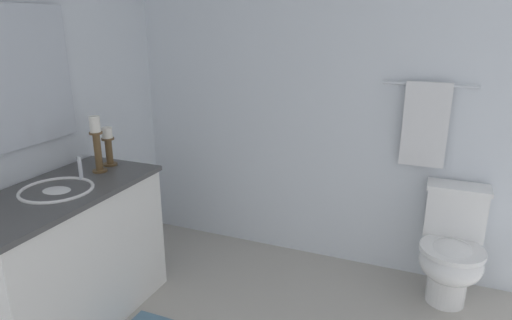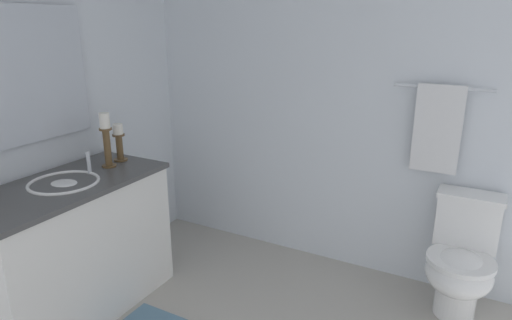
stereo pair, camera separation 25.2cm
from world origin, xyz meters
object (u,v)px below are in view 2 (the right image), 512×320
object	(u,v)px
toilet	(461,261)
mirror	(17,77)
vanity_cabinet	(73,249)
candle_holder_short	(106,138)
sink_basin	(65,189)
candle_holder_tall	(119,142)
towel_bar	(443,88)
towel_near_vanity	(437,129)

from	to	relation	value
toilet	mirror	bearing A→B (deg)	-155.17
vanity_cabinet	toilet	xyz separation A→B (m)	(2.08, 1.09, -0.06)
candle_holder_short	vanity_cabinet	bearing A→B (deg)	-90.05
sink_basin	candle_holder_tall	distance (m)	0.51
towel_bar	towel_near_vanity	size ratio (longest dim) A/B	1.05
candle_holder_tall	towel_near_vanity	xyz separation A→B (m)	(1.87, 0.82, 0.12)
candle_holder_short	towel_near_vanity	size ratio (longest dim) A/B	0.64
candle_holder_short	toilet	xyz separation A→B (m)	(2.08, 0.75, -0.68)
candle_holder_short	toilet	world-z (taller)	candle_holder_short
candle_holder_short	candle_holder_tall	bearing A→B (deg)	102.53
mirror	candle_holder_tall	world-z (taller)	mirror
candle_holder_short	towel_near_vanity	world-z (taller)	towel_near_vanity
mirror	candle_holder_tall	bearing A→B (deg)	62.27
vanity_cabinet	mirror	bearing A→B (deg)	179.99
sink_basin	candle_holder_tall	world-z (taller)	candle_holder_tall
candle_holder_short	towel_bar	bearing A→B (deg)	27.81
vanity_cabinet	sink_basin	xyz separation A→B (m)	(0.00, 0.00, 0.39)
vanity_cabinet	sink_basin	distance (m)	0.39
mirror	candle_holder_short	distance (m)	0.60
candle_holder_tall	towel_bar	distance (m)	2.08
candle_holder_tall	toilet	distance (m)	2.29
candle_holder_tall	towel_bar	bearing A→B (deg)	24.19
vanity_cabinet	candle_holder_short	size ratio (longest dim) A/B	3.40
toilet	towel_near_vanity	world-z (taller)	towel_near_vanity
mirror	candle_holder_short	xyz separation A→B (m)	(0.28, 0.35, -0.41)
toilet	towel_near_vanity	bearing A→B (deg)	140.38
towel_bar	towel_near_vanity	bearing A→B (deg)	-90.00
candle_holder_tall	toilet	xyz separation A→B (m)	(2.11, 0.62, -0.62)
candle_holder_tall	towel_near_vanity	distance (m)	2.04
mirror	towel_bar	bearing A→B (deg)	31.86
candle_holder_tall	toilet	bearing A→B (deg)	16.25
candle_holder_short	towel_bar	xyz separation A→B (m)	(1.84, 0.97, 0.32)
vanity_cabinet	mirror	xyz separation A→B (m)	(-0.28, 0.00, 1.02)
towel_near_vanity	towel_bar	bearing A→B (deg)	90.00
candle_holder_tall	towel_near_vanity	size ratio (longest dim) A/B	0.46
sink_basin	towel_near_vanity	bearing A→B (deg)	35.22
sink_basin	toilet	world-z (taller)	sink_basin
vanity_cabinet	candle_holder_tall	bearing A→B (deg)	93.45
towel_near_vanity	candle_holder_short	bearing A→B (deg)	-152.63
sink_basin	towel_bar	world-z (taller)	towel_bar
sink_basin	mirror	distance (m)	0.69
toilet	vanity_cabinet	bearing A→B (deg)	-152.31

